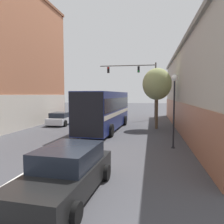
# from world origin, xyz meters

# --- Properties ---
(lane_center_line) EXTENTS (0.14, 41.21, 0.01)m
(lane_center_line) POSITION_xyz_m (0.00, 14.61, 0.00)
(lane_center_line) COLOR silver
(lane_center_line) RESTS_ON ground_plane
(bus) EXTENTS (3.19, 10.68, 3.46)m
(bus) POSITION_xyz_m (0.96, 15.84, 1.94)
(bus) COLOR navy
(bus) RESTS_ON ground_plane
(hatchback_foreground) EXTENTS (2.34, 4.80, 1.51)m
(hatchback_foreground) POSITION_xyz_m (2.43, 2.89, 0.71)
(hatchback_foreground) COLOR black
(hatchback_foreground) RESTS_ON ground_plane
(parked_car_left_near) EXTENTS (2.19, 4.04, 1.34)m
(parked_car_left_near) POSITION_xyz_m (-4.38, 18.12, 0.64)
(parked_car_left_near) COLOR silver
(parked_car_left_near) RESTS_ON ground_plane
(parked_car_left_mid) EXTENTS (2.29, 4.13, 1.25)m
(parked_car_left_mid) POSITION_xyz_m (-4.43, 25.35, 0.60)
(parked_car_left_mid) COLOR red
(parked_car_left_mid) RESTS_ON ground_plane
(traffic_signal_gantry) EXTENTS (7.38, 0.36, 7.31)m
(traffic_signal_gantry) POSITION_xyz_m (3.58, 25.20, 5.22)
(traffic_signal_gantry) COLOR #514C47
(traffic_signal_gantry) RESTS_ON ground_plane
(street_lamp) EXTENTS (0.39, 0.39, 4.41)m
(street_lamp) POSITION_xyz_m (6.45, 9.78, 2.95)
(street_lamp) COLOR black
(street_lamp) RESTS_ON ground_plane
(street_tree_near) EXTENTS (2.69, 2.42, 5.69)m
(street_tree_near) POSITION_xyz_m (5.60, 17.31, 4.18)
(street_tree_near) COLOR brown
(street_tree_near) RESTS_ON ground_plane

